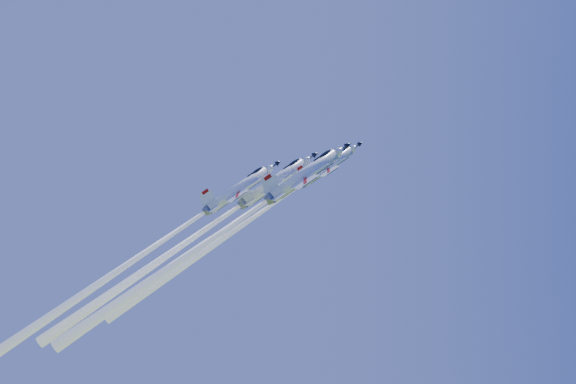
{
  "coord_description": "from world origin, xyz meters",
  "views": [
    {
      "loc": [
        3.63,
        -106.2,
        90.03
      ],
      "look_at": [
        0.0,
        0.0,
        105.07
      ],
      "focal_mm": 40.0,
      "sensor_mm": 36.0,
      "label": 1
    }
  ],
  "objects_px": {
    "jet_lead": "(248,221)",
    "jet_slot": "(146,252)",
    "jet_right": "(220,233)",
    "jet_left": "(195,237)"
  },
  "relations": [
    {
      "from": "jet_left",
      "to": "jet_lead",
      "type": "bearing_deg",
      "value": 74.87
    },
    {
      "from": "jet_left",
      "to": "jet_right",
      "type": "height_order",
      "value": "jet_left"
    },
    {
      "from": "jet_lead",
      "to": "jet_slot",
      "type": "bearing_deg",
      "value": -88.82
    },
    {
      "from": "jet_lead",
      "to": "jet_right",
      "type": "bearing_deg",
      "value": -38.19
    },
    {
      "from": "jet_left",
      "to": "jet_slot",
      "type": "bearing_deg",
      "value": -72.08
    },
    {
      "from": "jet_left",
      "to": "jet_slot",
      "type": "xyz_separation_m",
      "value": [
        -6.78,
        -5.48,
        -2.83
      ]
    },
    {
      "from": "jet_left",
      "to": "jet_right",
      "type": "xyz_separation_m",
      "value": [
        5.67,
        -9.54,
        -0.12
      ]
    },
    {
      "from": "jet_lead",
      "to": "jet_right",
      "type": "xyz_separation_m",
      "value": [
        -3.23,
        -10.46,
        -2.81
      ]
    },
    {
      "from": "jet_lead",
      "to": "jet_right",
      "type": "height_order",
      "value": "jet_lead"
    },
    {
      "from": "jet_lead",
      "to": "jet_left",
      "type": "relative_size",
      "value": 0.94
    }
  ]
}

